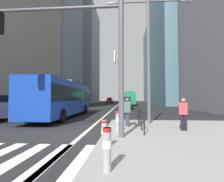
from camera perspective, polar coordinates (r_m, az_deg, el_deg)
The scene contains 22 objects.
ground_plane at distance 28.90m, azimuth 0.48°, elevation -5.78°, with size 160.00×160.00×0.00m, color black.
median_island at distance 8.68m, azimuth 28.85°, elevation -13.01°, with size 9.00×10.00×0.15m, color gray.
crosswalk_stripes at distance 5.91m, azimuth -28.13°, elevation -18.99°, with size 5.85×3.20×0.01m.
lane_centre_line at distance 38.87m, azimuth 1.52°, elevation -4.89°, with size 0.20×80.00×0.01m, color beige.
office_tower_left_mid at distance 52.31m, azimuth -17.97°, elevation 25.12°, with size 10.26×17.13×51.52m, color gray.
office_tower_left_far at distance 69.20m, azimuth -10.94°, elevation 11.12°, with size 13.72×18.00×35.61m, color gray.
office_tower_right_mid at distance 54.56m, azimuth 21.11°, elevation 16.89°, with size 13.39×24.65×39.12m, color slate.
office_tower_right_far at distance 80.60m, azimuth 15.29°, elevation 8.40°, with size 11.45×24.95×33.29m, color slate.
city_bus_blue_oncoming at distance 16.44m, azimuth -15.56°, elevation -1.88°, with size 2.84×11.59×3.40m.
city_bus_red_receding at distance 43.57m, azimuth 5.72°, elevation -2.20°, with size 2.78×10.78×3.40m.
city_bus_red_distant at distance 61.85m, azimuth 6.13°, elevation -2.24°, with size 2.88×11.35×3.40m.
car_oncoming_mid at distance 59.01m, azimuth -0.75°, elevation -3.07°, with size 2.05×4.21×1.94m.
car_receding_near at distance 27.95m, azimuth 4.50°, elevation -3.85°, with size 2.07×4.36×1.94m.
car_receding_far at distance 32.57m, azimuth 4.53°, elevation -3.64°, with size 2.16×4.27×1.94m.
traffic_signal_gantry at distance 7.73m, azimuth -11.49°, elevation 15.49°, with size 5.67×0.65×6.00m.
street_lamp_post at distance 11.78m, azimuth 11.82°, elevation 15.28°, with size 5.50×0.32×8.00m.
bollard_front at distance 3.94m, azimuth -1.65°, elevation -17.87°, with size 0.20×0.20×0.94m.
bollard_left at distance 5.60m, azimuth -2.53°, elevation -13.50°, with size 0.20×0.20×0.88m.
bollard_right at distance 8.24m, azimuth 1.86°, elevation -9.71°, with size 0.20×0.20×0.93m.
pedestrian_railing at distance 9.32m, azimuth 9.37°, elevation -7.71°, with size 0.06×3.45×0.98m.
pedestrian_waiting at distance 9.26m, azimuth 22.36°, elevation -6.57°, with size 0.45×0.38×1.57m.
pedestrian_far at distance 9.82m, azimuth 5.03°, elevation -6.44°, with size 0.40×0.45×1.59m.
Camera 1 is at (2.02, -8.78, 1.72)m, focal length 27.96 mm.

